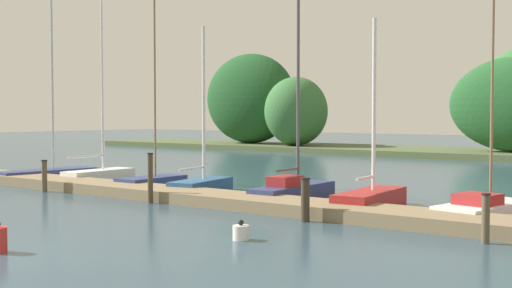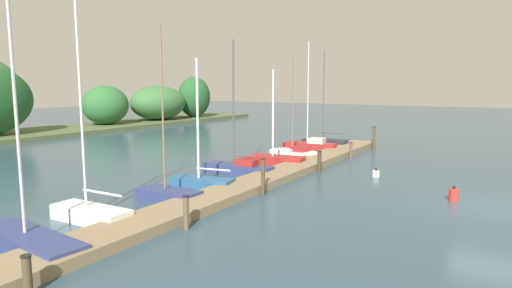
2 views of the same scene
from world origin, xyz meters
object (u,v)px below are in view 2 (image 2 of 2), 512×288
(sailboat_7, at_px, (309,145))
(mooring_piling_4, at_px, (351,151))
(sailboat_1, at_px, (88,211))
(mooring_piling_3, at_px, (319,161))
(sailboat_0, at_px, (27,237))
(sailboat_2, at_px, (166,193))
(sailboat_5, at_px, (274,159))
(mooring_piling_0, at_px, (27,276))
(mooring_piling_2, at_px, (263,176))
(channel_buoy_1, at_px, (454,195))
(channel_buoy_0, at_px, (376,173))
(sailboat_8, at_px, (324,142))
(sailboat_6, at_px, (294,152))
(sailboat_3, at_px, (200,181))
(mooring_piling_1, at_px, (186,212))
(sailboat_4, at_px, (237,166))
(mooring_piling_5, at_px, (374,137))

(sailboat_7, xyz_separation_m, mooring_piling_4, (-1.84, -3.66, 0.12))
(sailboat_1, distance_m, mooring_piling_3, 12.50)
(sailboat_0, height_order, sailboat_2, sailboat_0)
(sailboat_5, relative_size, mooring_piling_0, 5.75)
(sailboat_1, xyz_separation_m, sailboat_2, (3.43, -0.38, -0.05))
(mooring_piling_2, relative_size, channel_buoy_1, 2.46)
(sailboat_0, distance_m, mooring_piling_4, 19.43)
(sailboat_2, relative_size, channel_buoy_0, 15.50)
(sailboat_8, xyz_separation_m, channel_buoy_1, (-11.41, -10.36, -0.09))
(sailboat_5, xyz_separation_m, channel_buoy_1, (-3.01, -9.92, -0.10))
(sailboat_7, xyz_separation_m, channel_buoy_1, (-9.18, -10.51, -0.16))
(sailboat_0, bearing_deg, mooring_piling_0, 154.15)
(mooring_piling_2, distance_m, mooring_piling_4, 10.44)
(sailboat_6, bearing_deg, sailboat_3, 101.38)
(sailboat_5, distance_m, mooring_piling_0, 16.81)
(sailboat_7, relative_size, mooring_piling_0, 7.93)
(sailboat_5, height_order, mooring_piling_4, sailboat_5)
(sailboat_8, xyz_separation_m, mooring_piling_3, (-8.73, -3.39, 0.22))
(sailboat_3, distance_m, sailboat_8, 15.03)
(sailboat_5, height_order, sailboat_7, sailboat_7)
(channel_buoy_1, bearing_deg, mooring_piling_0, 152.85)
(channel_buoy_1, bearing_deg, mooring_piling_1, 140.26)
(mooring_piling_0, xyz_separation_m, mooring_piling_2, (10.43, 0.13, 0.30))
(sailboat_4, distance_m, mooring_piling_3, 4.44)
(channel_buoy_1, bearing_deg, mooring_piling_2, 113.69)
(mooring_piling_0, relative_size, mooring_piling_2, 0.61)
(sailboat_3, bearing_deg, sailboat_6, -100.12)
(sailboat_0, height_order, channel_buoy_0, sailboat_0)
(sailboat_5, distance_m, channel_buoy_0, 5.93)
(mooring_piling_3, distance_m, channel_buoy_1, 7.47)
(sailboat_2, xyz_separation_m, sailboat_5, (8.95, -0.01, 0.06))
(sailboat_8, bearing_deg, channel_buoy_0, 125.55)
(sailboat_2, height_order, mooring_piling_1, sailboat_2)
(sailboat_2, distance_m, mooring_piling_2, 4.06)
(mooring_piling_3, height_order, mooring_piling_4, mooring_piling_3)
(sailboat_8, height_order, mooring_piling_3, sailboat_8)
(sailboat_2, relative_size, mooring_piling_1, 6.16)
(sailboat_4, bearing_deg, mooring_piling_5, -108.07)
(sailboat_3, relative_size, channel_buoy_1, 9.12)
(mooring_piling_5, bearing_deg, sailboat_4, 164.50)
(sailboat_2, bearing_deg, mooring_piling_0, 110.60)
(sailboat_3, xyz_separation_m, sailboat_8, (15.03, 0.33, -0.01))
(sailboat_5, xyz_separation_m, sailboat_8, (8.39, 0.44, -0.02))
(sailboat_6, distance_m, mooring_piling_3, 4.82)
(sailboat_4, distance_m, mooring_piling_1, 8.99)
(sailboat_5, relative_size, channel_buoy_1, 8.66)
(mooring_piling_4, height_order, channel_buoy_0, mooring_piling_4)
(sailboat_8, bearing_deg, sailboat_3, 89.72)
(mooring_piling_3, bearing_deg, mooring_piling_1, -179.55)
(mooring_piling_3, xyz_separation_m, channel_buoy_1, (-2.68, -6.97, -0.31))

